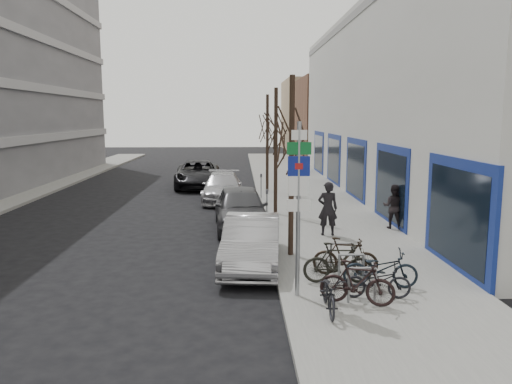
{
  "coord_description": "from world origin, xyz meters",
  "views": [
    {
      "loc": [
        1.07,
        -11.17,
        4.31
      ],
      "look_at": [
        1.56,
        4.02,
        2.0
      ],
      "focal_mm": 35.0,
      "sensor_mm": 36.0,
      "label": 1
    }
  ],
  "objects": [
    {
      "name": "meter_mid",
      "position": [
        2.15,
        8.5,
        0.92
      ],
      "size": [
        0.1,
        0.08,
        1.27
      ],
      "color": "gray",
      "rests_on": "sidewalk_east"
    },
    {
      "name": "meter_back",
      "position": [
        2.15,
        14.0,
        0.92
      ],
      "size": [
        0.1,
        0.08,
        1.27
      ],
      "color": "gray",
      "rests_on": "sidewalk_east"
    },
    {
      "name": "bike_mid_curb",
      "position": [
        4.5,
        0.49,
        0.7
      ],
      "size": [
        1.86,
        0.73,
        1.11
      ],
      "primitive_type": "imported",
      "rotation": [
        0.0,
        0.0,
        1.47
      ],
      "color": "black",
      "rests_on": "sidewalk_east"
    },
    {
      "name": "parked_car_back",
      "position": [
        0.19,
        14.15,
        0.72
      ],
      "size": [
        2.01,
        4.94,
        1.43
      ],
      "primitive_type": "imported",
      "rotation": [
        0.0,
        0.0,
        0.0
      ],
      "color": "#A8A8AD",
      "rests_on": "ground"
    },
    {
      "name": "bike_mid_inner",
      "position": [
        3.52,
        0.83,
        0.69
      ],
      "size": [
        1.8,
        0.64,
        1.07
      ],
      "primitive_type": "imported",
      "rotation": [
        0.0,
        0.0,
        1.51
      ],
      "color": "black",
      "rests_on": "sidewalk_east"
    },
    {
      "name": "tan_building_far",
      "position": [
        13.5,
        55.0,
        4.5
      ],
      "size": [
        13.0,
        12.0,
        9.0
      ],
      "primitive_type": "cube",
      "color": "#937A5B",
      "rests_on": "ground"
    },
    {
      "name": "tree_far",
      "position": [
        2.6,
        16.5,
        4.1
      ],
      "size": [
        1.8,
        1.8,
        5.5
      ],
      "color": "black",
      "rests_on": "ground"
    },
    {
      "name": "lane_car",
      "position": [
        -1.5,
        19.27,
        0.81
      ],
      "size": [
        3.06,
        5.99,
        1.62
      ],
      "primitive_type": "imported",
      "rotation": [
        0.0,
        0.0,
        0.07
      ],
      "color": "black",
      "rests_on": "ground"
    },
    {
      "name": "pedestrian_far",
      "position": [
        6.8,
        6.96,
        0.99
      ],
      "size": [
        0.74,
        0.65,
        1.68
      ],
      "primitive_type": "imported",
      "rotation": [
        0.0,
        0.0,
        2.68
      ],
      "color": "black",
      "rests_on": "sidewalk_east"
    },
    {
      "name": "bike_far_inner",
      "position": [
        3.83,
        1.43,
        0.67
      ],
      "size": [
        1.79,
        0.83,
        1.05
      ],
      "primitive_type": "imported",
      "rotation": [
        0.0,
        0.0,
        1.38
      ],
      "color": "black",
      "rests_on": "sidewalk_east"
    },
    {
      "name": "tree_near",
      "position": [
        2.6,
        3.5,
        4.1
      ],
      "size": [
        1.8,
        1.8,
        5.5
      ],
      "color": "black",
      "rests_on": "ground"
    },
    {
      "name": "bike_far_curb",
      "position": [
        4.21,
        -0.23,
        0.63
      ],
      "size": [
        1.6,
        0.61,
        0.95
      ],
      "primitive_type": "imported",
      "rotation": [
        0.0,
        0.0,
        1.48
      ],
      "color": "black",
      "rests_on": "sidewalk_east"
    },
    {
      "name": "brick_building_far",
      "position": [
        13.0,
        40.0,
        4.0
      ],
      "size": [
        12.0,
        14.0,
        8.0
      ],
      "primitive_type": "cube",
      "color": "brown",
      "rests_on": "ground"
    },
    {
      "name": "highway_sign_pole",
      "position": [
        2.4,
        -0.01,
        2.46
      ],
      "size": [
        0.55,
        0.1,
        4.2
      ],
      "color": "gray",
      "rests_on": "ground"
    },
    {
      "name": "bike_near_right",
      "position": [
        3.66,
        -0.61,
        0.66
      ],
      "size": [
        1.76,
        1.02,
        1.02
      ],
      "primitive_type": "imported",
      "rotation": [
        0.0,
        0.0,
        1.24
      ],
      "color": "black",
      "rests_on": "sidewalk_east"
    },
    {
      "name": "pedestrian_near",
      "position": [
        4.15,
        5.96,
        1.11
      ],
      "size": [
        0.73,
        0.51,
        1.91
      ],
      "primitive_type": "imported",
      "rotation": [
        0.0,
        0.0,
        3.07
      ],
      "color": "black",
      "rests_on": "sidewalk_east"
    },
    {
      "name": "parked_car_mid",
      "position": [
        1.1,
        7.67,
        0.83
      ],
      "size": [
        2.28,
        4.98,
        1.66
      ],
      "primitive_type": "imported",
      "rotation": [
        0.0,
        0.0,
        0.07
      ],
      "color": "#454549",
      "rests_on": "ground"
    },
    {
      "name": "tree_mid",
      "position": [
        2.6,
        10.0,
        4.1
      ],
      "size": [
        1.8,
        1.8,
        5.5
      ],
      "color": "black",
      "rests_on": "ground"
    },
    {
      "name": "bike_near_left",
      "position": [
        2.97,
        -0.99,
        0.63
      ],
      "size": [
        0.53,
        1.59,
        0.96
      ],
      "primitive_type": "imported",
      "rotation": [
        0.0,
        0.0,
        -0.03
      ],
      "color": "black",
      "rests_on": "sidewalk_east"
    },
    {
      "name": "bike_rack",
      "position": [
        3.8,
        0.6,
        0.66
      ],
      "size": [
        0.66,
        2.26,
        0.83
      ],
      "color": "gray",
      "rests_on": "sidewalk_east"
    },
    {
      "name": "sidewalk_east",
      "position": [
        4.5,
        10.0,
        0.07
      ],
      "size": [
        5.0,
        70.0,
        0.15
      ],
      "primitive_type": "cube",
      "color": "slate",
      "rests_on": "ground"
    },
    {
      "name": "parked_car_front",
      "position": [
        1.4,
        2.73,
        0.74
      ],
      "size": [
        1.9,
        4.57,
        1.47
      ],
      "primitive_type": "imported",
      "rotation": [
        0.0,
        0.0,
        -0.08
      ],
      "color": "#9D9DA2",
      "rests_on": "ground"
    },
    {
      "name": "meter_front",
      "position": [
        2.15,
        3.0,
        0.92
      ],
      "size": [
        0.1,
        0.08,
        1.27
      ],
      "color": "gray",
      "rests_on": "sidewalk_east"
    },
    {
      "name": "ground",
      "position": [
        0.0,
        0.0,
        0.0
      ],
      "size": [
        120.0,
        120.0,
        0.0
      ],
      "primitive_type": "plane",
      "color": "black",
      "rests_on": "ground"
    }
  ]
}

